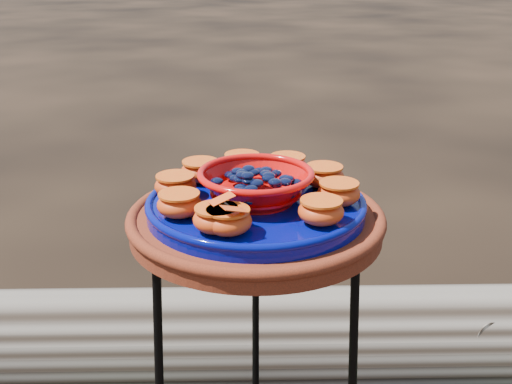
{
  "coord_description": "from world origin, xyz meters",
  "views": [
    {
      "loc": [
        -0.0,
        -1.07,
        1.19
      ],
      "look_at": [
        0.0,
        0.0,
        0.78
      ],
      "focal_mm": 45.0,
      "sensor_mm": 36.0,
      "label": 1
    }
  ],
  "objects_px": {
    "red_bowl": "(256,186)",
    "driftwood_log": "(291,343)",
    "cobalt_plate": "(256,207)",
    "terracotta_saucer": "(256,223)"
  },
  "relations": [
    {
      "from": "driftwood_log",
      "to": "red_bowl",
      "type": "bearing_deg",
      "value": -102.58
    },
    {
      "from": "terracotta_saucer",
      "to": "driftwood_log",
      "type": "distance_m",
      "value": 0.72
    },
    {
      "from": "terracotta_saucer",
      "to": "red_bowl",
      "type": "xyz_separation_m",
      "value": [
        0.0,
        0.0,
        0.07
      ]
    },
    {
      "from": "red_bowl",
      "to": "driftwood_log",
      "type": "bearing_deg",
      "value": 77.42
    },
    {
      "from": "terracotta_saucer",
      "to": "cobalt_plate",
      "type": "relative_size",
      "value": 1.17
    },
    {
      "from": "red_bowl",
      "to": "driftwood_log",
      "type": "xyz_separation_m",
      "value": [
        0.1,
        0.44,
        -0.63
      ]
    },
    {
      "from": "red_bowl",
      "to": "cobalt_plate",
      "type": "bearing_deg",
      "value": 0.0
    },
    {
      "from": "red_bowl",
      "to": "terracotta_saucer",
      "type": "bearing_deg",
      "value": 0.0
    },
    {
      "from": "cobalt_plate",
      "to": "red_bowl",
      "type": "relative_size",
      "value": 2.0
    },
    {
      "from": "cobalt_plate",
      "to": "driftwood_log",
      "type": "bearing_deg",
      "value": 77.42
    }
  ]
}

